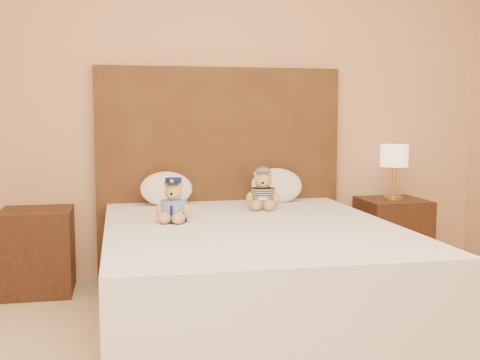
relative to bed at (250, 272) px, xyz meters
name	(u,v)px	position (x,y,z in m)	size (l,w,h in m)	color
bed	(250,272)	(0.00, 0.00, 0.00)	(1.60, 2.00, 0.55)	white
headboard	(220,173)	(0.00, 1.01, 0.47)	(1.75, 0.08, 1.50)	#513618
nightstand_left	(37,251)	(-1.25, 0.80, 0.00)	(0.45, 0.45, 0.55)	#3D2013
nightstand_right	(392,236)	(1.25, 0.80, 0.00)	(0.45, 0.45, 0.55)	#3D2013
lamp	(394,158)	(1.25, 0.80, 0.57)	(0.20, 0.20, 0.40)	gold
teddy_police	(174,200)	(-0.41, 0.16, 0.40)	(0.22, 0.21, 0.25)	tan
teddy_prisoner	(263,190)	(0.20, 0.53, 0.40)	(0.23, 0.22, 0.26)	tan
pillow_left	(166,187)	(-0.40, 0.83, 0.40)	(0.35, 0.23, 0.25)	white
pillow_right	(277,184)	(0.38, 0.83, 0.41)	(0.37, 0.24, 0.26)	white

